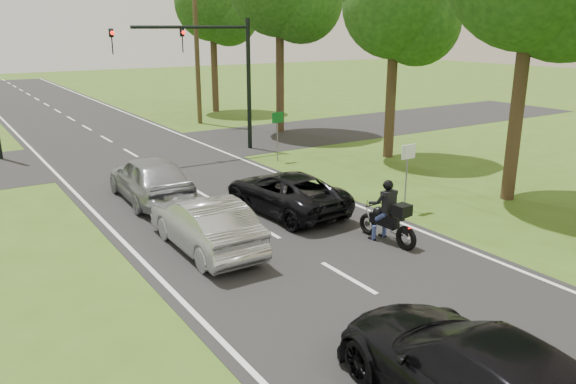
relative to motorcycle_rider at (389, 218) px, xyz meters
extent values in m
plane|color=#3A5417|center=(-2.32, -1.19, -0.69)|extent=(140.00, 140.00, 0.00)
cube|color=black|center=(-2.32, 8.81, -0.69)|extent=(8.00, 100.00, 0.01)
cube|color=black|center=(-2.32, 14.81, -0.69)|extent=(60.00, 7.00, 0.01)
torus|color=black|center=(-0.06, 0.76, -0.38)|extent=(0.18, 0.62, 0.61)
torus|color=black|center=(0.04, -0.63, -0.38)|extent=(0.20, 0.68, 0.67)
cube|color=black|center=(-0.01, 0.16, -0.10)|extent=(0.32, 0.90, 0.28)
sphere|color=black|center=(-0.03, 0.39, 0.06)|extent=(0.32, 0.32, 0.32)
cube|color=black|center=(0.01, -0.17, 0.06)|extent=(0.35, 0.53, 0.09)
cube|color=#FF0C07|center=(0.05, -0.73, -0.08)|extent=(0.09, 0.03, 0.05)
cylinder|color=silver|center=(0.17, -0.34, -0.40)|extent=(0.14, 0.75, 0.08)
cylinder|color=black|center=(-0.04, 0.58, 0.23)|extent=(0.58, 0.08, 0.03)
cube|color=black|center=(0.03, -0.44, 0.34)|extent=(0.44, 0.40, 0.30)
cube|color=black|center=(0.00, 0.02, 0.46)|extent=(0.39, 0.23, 0.56)
sphere|color=black|center=(-0.01, 0.08, 0.90)|extent=(0.28, 0.28, 0.28)
cylinder|color=navy|center=(-0.23, 0.31, -0.47)|extent=(0.12, 0.12, 0.42)
cylinder|color=navy|center=(0.18, 0.34, -0.47)|extent=(0.12, 0.12, 0.42)
imported|color=black|center=(-0.91, 3.74, -0.04)|extent=(2.42, 4.71, 1.27)
imported|color=#A7A7AC|center=(-4.36, 2.18, 0.03)|extent=(1.52, 4.29, 1.41)
imported|color=#97999F|center=(-4.07, 7.12, 0.10)|extent=(2.01, 4.66, 1.57)
imported|color=black|center=(-3.91, -6.13, 0.08)|extent=(2.64, 5.43, 1.52)
cylinder|color=black|center=(2.88, 12.81, 2.31)|extent=(0.20, 0.20, 6.00)
cylinder|color=black|center=(0.18, 12.81, 4.91)|extent=(5.40, 0.14, 0.14)
imported|color=black|center=(-0.32, 12.81, 4.36)|extent=(0.16, 0.36, 1.00)
imported|color=black|center=(-3.32, 12.81, 4.36)|extent=(0.16, 0.36, 1.00)
sphere|color=#FF0C07|center=(-0.32, 12.63, 4.69)|extent=(0.16, 0.16, 0.16)
sphere|color=#FF0C07|center=(-3.32, 12.63, 4.69)|extent=(0.16, 0.16, 0.16)
cylinder|color=#4E3D23|center=(3.88, 20.81, 4.31)|extent=(0.28, 0.28, 10.00)
cylinder|color=slate|center=(2.38, 1.81, 0.31)|extent=(0.05, 0.05, 2.00)
cube|color=silver|center=(2.38, 1.78, 1.21)|extent=(0.55, 0.04, 0.45)
cylinder|color=slate|center=(2.58, 9.81, 0.31)|extent=(0.05, 0.05, 2.00)
cube|color=#0C591E|center=(2.58, 9.78, 1.21)|extent=(0.55, 0.04, 0.45)
cylinder|color=#332316|center=(6.18, 0.81, 2.67)|extent=(0.44, 0.44, 6.72)
cylinder|color=#332316|center=(7.18, 7.81, 2.25)|extent=(0.44, 0.44, 5.88)
sphere|color=#16380F|center=(7.18, 7.81, 5.82)|extent=(4.50, 4.50, 4.50)
sphere|color=#16380F|center=(7.93, 7.21, 5.08)|extent=(3.60, 3.60, 3.60)
cylinder|color=#332316|center=(6.48, 15.81, 2.81)|extent=(0.44, 0.44, 7.00)
sphere|color=#16380F|center=(7.38, 15.09, 6.18)|extent=(4.32, 4.32, 4.32)
cylinder|color=#332316|center=(6.88, 24.81, 2.53)|extent=(0.44, 0.44, 6.44)
sphere|color=#16380F|center=(6.88, 24.81, 6.44)|extent=(4.95, 4.95, 4.95)
sphere|color=#16380F|center=(7.70, 24.15, 5.63)|extent=(3.96, 3.96, 3.96)
camera|label=1|loc=(-9.98, -10.46, 4.92)|focal=35.00mm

